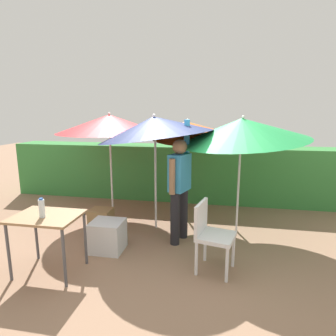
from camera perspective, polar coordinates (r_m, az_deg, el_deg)
The scene contains 12 objects.
ground_plane at distance 4.67m, azimuth -0.70°, elevation -14.08°, with size 24.00×24.00×0.00m, color #937056.
hedge_row at distance 6.53m, azimuth 3.05°, elevation -0.91°, with size 8.00×0.70×1.24m, color #38843D.
umbrella_rainbow at distance 4.70m, azimuth -2.70°, elevation 8.28°, with size 1.93×1.90×2.06m.
umbrella_orange at distance 4.67m, azimuth 14.62°, elevation 7.45°, with size 2.08×2.06×2.03m.
umbrella_yellow at distance 5.30m, azimuth 3.69°, elevation 7.93°, with size 1.44×1.44×1.97m.
umbrella_navy at distance 5.54m, azimuth -11.68°, elevation 8.67°, with size 1.98×1.98×1.99m.
person_vendor at distance 4.32m, azimuth 2.33°, elevation -3.02°, with size 0.33×0.55×1.88m.
chair_plastic at distance 3.70m, azimuth 8.51°, elevation -12.62°, with size 0.53×0.53×0.89m.
cooler_box at distance 4.34m, azimuth -12.03°, elevation -13.17°, with size 0.46×0.42×0.44m, color silver.
crate_cardboard at distance 5.21m, azimuth -13.26°, elevation -9.73°, with size 0.38×0.34×0.32m, color #9E7A4C.
folding_table at distance 3.86m, azimuth -23.12°, elevation -10.02°, with size 0.80×0.60×0.75m.
bottle_water at distance 3.75m, azimuth -24.00°, elevation -7.38°, with size 0.07×0.07×0.24m.
Camera 1 is at (0.83, -4.14, 2.01)m, focal length 30.39 mm.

